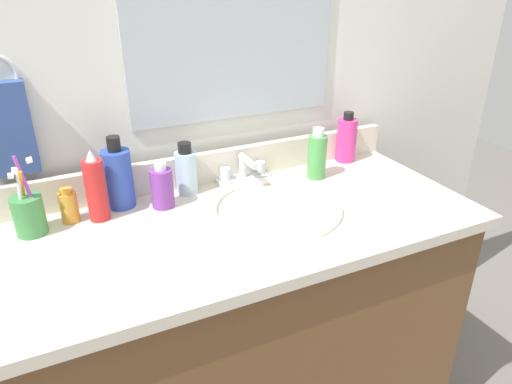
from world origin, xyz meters
The scene contains 16 objects.
vanity_cabinet centered at (0.00, 0.00, 0.38)m, with size 1.12×0.48×0.77m, color brown.
countertop centered at (0.00, 0.00, 0.78)m, with size 1.17×0.52×0.03m, color beige.
backsplash centered at (0.00, 0.25, 0.84)m, with size 1.17×0.02×0.09m, color beige.
back_wall centered at (0.00, 0.31, 0.65)m, with size 2.27×0.04×1.30m, color silver.
mirror_panel centered at (0.10, 0.29, 1.25)m, with size 0.60×0.01×0.56m, color #B2BCC6.
hand_towel centered at (-0.49, 0.27, 1.02)m, with size 0.11×0.04×0.22m, color #334C8C.
sink_basin centered at (0.09, 0.02, 0.77)m, with size 0.35×0.35×0.11m.
faucet centered at (0.09, 0.21, 0.82)m, with size 0.16×0.10×0.08m.
bottle_oil_amber centered at (-0.39, 0.18, 0.84)m, with size 0.04×0.04×0.09m.
bottle_cream_purple centered at (-0.16, 0.16, 0.85)m, with size 0.06×0.06×0.12m.
bottle_soap_pink centered at (0.45, 0.22, 0.87)m, with size 0.06×0.06×0.16m.
bottle_gel_clear centered at (-0.08, 0.21, 0.86)m, with size 0.06×0.06×0.14m.
bottle_toner_green centered at (0.29, 0.15, 0.86)m, with size 0.05×0.05×0.15m.
bottle_shampoo_blue centered at (-0.26, 0.21, 0.88)m, with size 0.07×0.07×0.19m.
bottle_spray_red centered at (-0.32, 0.16, 0.88)m, with size 0.05×0.05×0.18m.
cup_green centered at (-0.48, 0.16, 0.85)m, with size 0.07×0.08×0.19m.
Camera 1 is at (-0.42, -0.93, 1.37)m, focal length 33.16 mm.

